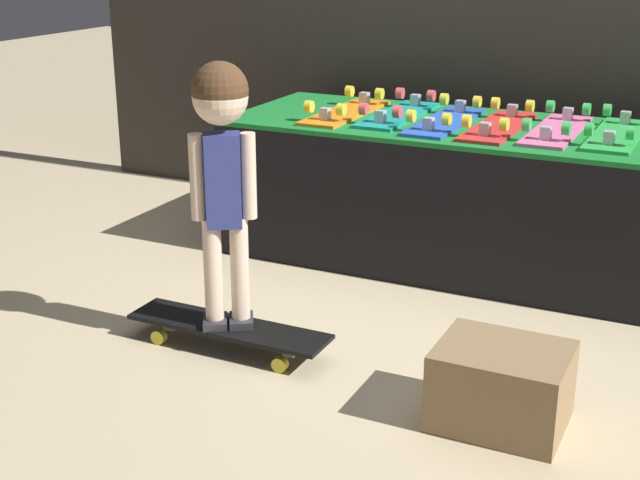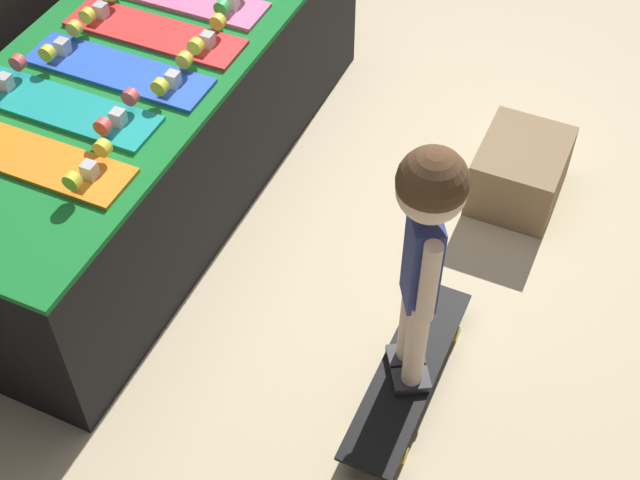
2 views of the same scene
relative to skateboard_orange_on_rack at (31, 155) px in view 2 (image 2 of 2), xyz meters
The scene contains 9 objects.
ground_plane 0.99m from the skateboard_orange_on_rack, 39.85° to the right, with size 16.00×16.00×0.00m, color beige.
display_rack 0.67m from the skateboard_orange_on_rack, ahead, with size 2.08×0.81×0.61m.
skateboard_orange_on_rack is the anchor object (origin of this frame).
skateboard_teal_on_rack 0.24m from the skateboard_orange_on_rack, 12.82° to the left, with size 0.18×0.65×0.09m.
skateboard_blue_on_rack 0.47m from the skateboard_orange_on_rack, ahead, with size 0.18×0.65×0.09m.
skateboard_red_on_rack 0.70m from the skateboard_orange_on_rack, ahead, with size 0.18×0.65×0.09m.
skateboard_on_floor 1.33m from the skateboard_orange_on_rack, 85.26° to the right, with size 0.74×0.18×0.09m.
child 1.21m from the skateboard_orange_on_rack, 85.26° to the right, with size 0.21×0.19×0.91m.
storage_box 1.75m from the skateboard_orange_on_rack, 49.63° to the right, with size 0.38×0.31×0.24m.
Camera 2 is at (-2.02, -1.11, 2.43)m, focal length 50.00 mm.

